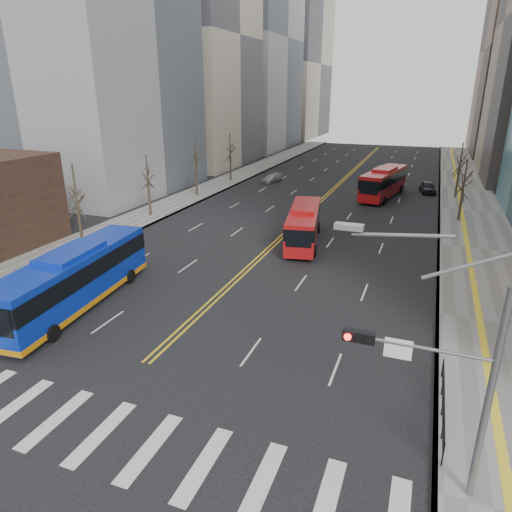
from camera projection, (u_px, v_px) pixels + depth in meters
The scene contains 16 objects.
ground at pixel (78, 426), 19.23m from camera, with size 220.00×220.00×0.00m, color black.
sidewalk_right at pixel (471, 211), 52.80m from camera, with size 7.00×130.00×0.15m, color gray.
sidewalk_left at pixel (207, 189), 64.19m from camera, with size 5.00×130.00×0.15m, color gray.
crosswalk at pixel (78, 426), 19.22m from camera, with size 26.70×4.00×0.01m.
centerline at pixel (338, 185), 67.46m from camera, with size 0.55×100.00×0.01m.
office_towers at pixel (365, 17), 71.02m from camera, with size 83.00×134.00×58.00m.
signal_mast at pixel (444, 370), 14.69m from camera, with size 5.37×0.37×9.39m.
pedestrian_railing at pixel (443, 402), 19.41m from camera, with size 0.06×6.06×1.02m.
street_trees at pixel (239, 171), 50.25m from camera, with size 35.20×47.20×7.60m.
blue_bus at pixel (74, 277), 29.20m from camera, with size 4.23×13.62×3.87m.
red_bus_near at pixel (304, 223), 41.52m from camera, with size 4.55×11.15×3.46m.
red_bus_far at pixel (384, 181), 59.24m from camera, with size 4.93×12.46×3.83m.
car_white at pixel (78, 260), 35.89m from camera, with size 1.46×4.19×1.38m, color white.
car_dark_mid at pixel (428, 187), 62.17m from camera, with size 1.80×4.47×1.52m, color black.
car_silver at pixel (272, 178), 69.45m from camera, with size 1.67×4.11×1.19m, color #AEAFB4.
car_dark_far at pixel (397, 166), 80.15m from camera, with size 1.84×4.00×1.11m, color black.
Camera 1 is at (12.57, -11.87, 13.36)m, focal length 32.00 mm.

